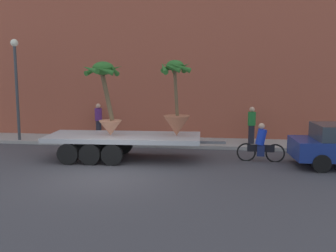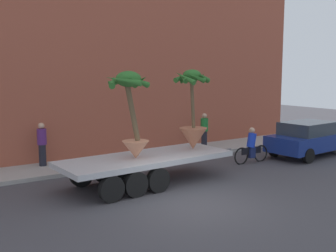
# 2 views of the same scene
# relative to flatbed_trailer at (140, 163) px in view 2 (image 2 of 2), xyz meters

# --- Properties ---
(ground_plane) EXTENTS (60.00, 60.00, 0.00)m
(ground_plane) POSITION_rel_flatbed_trailer_xyz_m (0.28, -2.54, -0.76)
(ground_plane) COLOR #423F44
(sidewalk) EXTENTS (24.00, 2.20, 0.15)m
(sidewalk) POSITION_rel_flatbed_trailer_xyz_m (0.28, 3.56, -0.69)
(sidewalk) COLOR #A39E99
(sidewalk) RESTS_ON ground
(building_facade) EXTENTS (24.00, 1.20, 9.00)m
(building_facade) POSITION_rel_flatbed_trailer_xyz_m (0.28, 5.26, 3.74)
(building_facade) COLOR #9E4C38
(building_facade) RESTS_ON ground
(flatbed_trailer) EXTENTS (7.08, 2.53, 0.98)m
(flatbed_trailer) POSITION_rel_flatbed_trailer_xyz_m (0.00, 0.00, 0.00)
(flatbed_trailer) COLOR #B7BABF
(flatbed_trailer) RESTS_ON ground
(potted_palm_rear) EXTENTS (1.32, 1.35, 2.93)m
(potted_palm_rear) POSITION_rel_flatbed_trailer_xyz_m (2.34, 0.17, 1.38)
(potted_palm_rear) COLOR #B26647
(potted_palm_rear) RESTS_ON flatbed_trailer
(potted_palm_middle) EXTENTS (1.56, 1.63, 2.88)m
(potted_palm_middle) POSITION_rel_flatbed_trailer_xyz_m (-0.36, -0.13, 1.76)
(potted_palm_middle) COLOR tan
(potted_palm_middle) RESTS_ON flatbed_trailer
(cyclist) EXTENTS (1.84, 0.36, 1.54)m
(cyclist) POSITION_rel_flatbed_trailer_xyz_m (5.63, 0.40, -0.09)
(cyclist) COLOR black
(cyclist) RESTS_ON ground
(parked_car) EXTENTS (4.54, 2.20, 1.58)m
(parked_car) POSITION_rel_flatbed_trailer_xyz_m (8.87, -0.03, 0.07)
(parked_car) COLOR navy
(parked_car) RESTS_ON ground
(pedestrian_near_gate) EXTENTS (0.36, 0.36, 1.71)m
(pedestrian_near_gate) POSITION_rel_flatbed_trailer_xyz_m (-2.08, 4.07, 0.28)
(pedestrian_near_gate) COLOR black
(pedestrian_near_gate) RESTS_ON sidewalk
(pedestrian_far_left) EXTENTS (0.36, 0.36, 1.71)m
(pedestrian_far_left) POSITION_rel_flatbed_trailer_xyz_m (5.47, 3.38, 0.28)
(pedestrian_far_left) COLOR black
(pedestrian_far_left) RESTS_ON sidewalk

